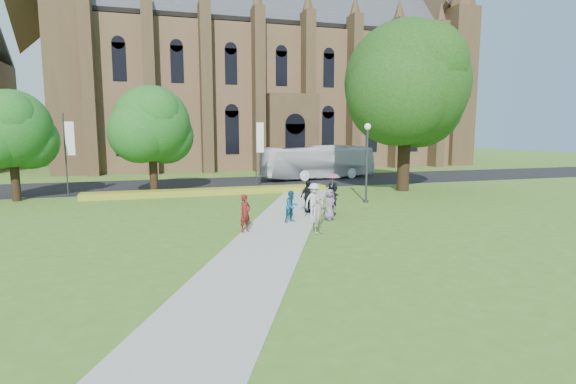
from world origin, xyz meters
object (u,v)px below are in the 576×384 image
object	(u,v)px
streetlamp	(367,153)
tour_coach	(318,162)
pedestrian_0	(245,213)
large_tree	(406,84)

from	to	relation	value
streetlamp	tour_coach	world-z (taller)	streetlamp
tour_coach	streetlamp	bearing A→B (deg)	161.32
tour_coach	pedestrian_0	bearing A→B (deg)	140.76
streetlamp	tour_coach	xyz separation A→B (m)	(2.16, 14.65, -1.64)
pedestrian_0	streetlamp	bearing A→B (deg)	-0.41
streetlamp	large_tree	xyz separation A→B (m)	(5.50, 4.50, 5.07)
streetlamp	pedestrian_0	size ratio (longest dim) A/B	2.95
large_tree	tour_coach	distance (m)	12.62
streetlamp	tour_coach	distance (m)	14.90
streetlamp	large_tree	distance (m)	8.73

